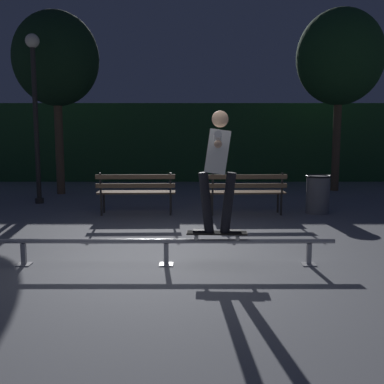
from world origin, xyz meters
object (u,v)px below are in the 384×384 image
Objects in this scene: skateboard at (217,233)px; tree_far_right at (340,58)px; lamp_post_left at (35,97)px; park_bench_left_center at (247,189)px; grind_rail at (167,245)px; park_bench_leftmost at (137,189)px; skateboarder at (218,161)px; trash_can at (318,194)px; tree_far_left at (57,60)px.

tree_far_right is (3.76, 7.31, 3.28)m from skateboard.
lamp_post_left is (-7.72, -2.28, -1.22)m from tree_far_right.
skateboard is at bearing -102.67° from park_bench_left_center.
park_bench_leftmost is (-0.81, 3.53, 0.27)m from grind_rail.
skateboarder is 0.31× the size of tree_far_right.
grind_rail is at bearing -56.76° from lamp_post_left.
skateboard reaches higher than grind_rail.
park_bench_left_center is 0.32× the size of tree_far_right.
trash_can is (-1.46, -3.60, -3.29)m from tree_far_right.
park_bench_left_center is 0.34× the size of tree_far_left.
tree_far_right is (4.42, 7.31, 3.43)m from grind_rail.
tree_far_right is 1.29× the size of lamp_post_left.
tree_far_left reaches higher than skateboarder.
skateboarder is at bearing -67.42° from park_bench_leftmost.
tree_far_left is 6.01× the size of trash_can.
tree_far_left is at bearing 87.63° from lamp_post_left.
tree_far_right is at bearing 51.81° from park_bench_left_center.
park_bench_left_center is at bearing -128.19° from tree_far_right.
skateboarder reaches higher than park_bench_leftmost.
grind_rail is 2.81× the size of skateboarder.
tree_far_right is (5.23, 3.78, 3.16)m from park_bench_leftmost.
trash_can is at bearing -11.91° from lamp_post_left.
skateboarder is 6.50m from lamp_post_left.
tree_far_left reaches higher than grind_rail.
skateboarder is 0.40× the size of lamp_post_left.
grind_rail is 2.72× the size of park_bench_leftmost.
lamp_post_left reaches higher than grind_rail.
tree_far_right is at bearing 16.43° from lamp_post_left.
lamp_post_left reaches higher than trash_can.
grind_rail is at bearing 180.00° from skateboard.
park_bench_leftmost is at bearing 180.00° from park_bench_left_center.
park_bench_left_center is at bearing 0.00° from park_bench_leftmost.
trash_can is (1.51, 0.18, -0.12)m from park_bench_left_center.
tree_far_left is (-4.68, 3.11, 3.02)m from park_bench_left_center.
tree_far_left reaches higher than trash_can.
trash_can is (6.26, -1.32, -2.07)m from lamp_post_left.
skateboard is 3.83m from park_bench_leftmost.
grind_rail is at bearing -121.18° from tree_far_right.
skateboard is 0.20× the size of lamp_post_left.
tree_far_left is at bearing 115.95° from grind_rail.
tree_far_right reaches higher than skateboarder.
skateboarder reaches higher than park_bench_left_center.
skateboard is 0.94m from skateboarder.
skateboard is 0.49× the size of park_bench_leftmost.
skateboarder is 3.91m from park_bench_leftmost.
skateboarder is 0.97× the size of park_bench_leftmost.
trash_can is at bearing 51.36° from grind_rail.
tree_far_right is at bearing 58.82° from grind_rail.
skateboarder is 1.95× the size of trash_can.
grind_rail is at bearing -112.35° from park_bench_left_center.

